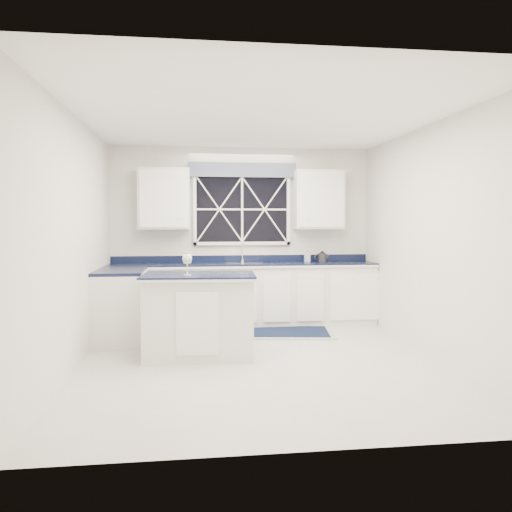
{
  "coord_description": "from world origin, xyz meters",
  "views": [
    {
      "loc": [
        -0.75,
        -5.47,
        1.57
      ],
      "look_at": [
        -0.01,
        0.4,
        1.15
      ],
      "focal_mm": 35.0,
      "sensor_mm": 36.0,
      "label": 1
    }
  ],
  "objects": [
    {
      "name": "window",
      "position": [
        0.0,
        2.2,
        1.83
      ],
      "size": [
        1.65,
        0.09,
        1.26
      ],
      "color": "black",
      "rests_on": "ground"
    },
    {
      "name": "soap_bottle",
      "position": [
        1.0,
        2.09,
        1.02
      ],
      "size": [
        0.09,
        0.09,
        0.17
      ],
      "primitive_type": "imported",
      "rotation": [
        0.0,
        0.0,
        0.14
      ],
      "color": "silver",
      "rests_on": "countertop"
    },
    {
      "name": "kettle",
      "position": [
        1.23,
        2.06,
        1.02
      ],
      "size": [
        0.25,
        0.18,
        0.18
      ],
      "rotation": [
        0.0,
        0.0,
        0.19
      ],
      "color": "#2B2B2D",
      "rests_on": "countertop"
    },
    {
      "name": "countertop",
      "position": [
        0.0,
        1.95,
        0.92
      ],
      "size": [
        3.98,
        0.64,
        0.04
      ],
      "primitive_type": "cube",
      "color": "black",
      "rests_on": "base_cabinets"
    },
    {
      "name": "ground",
      "position": [
        0.0,
        0.0,
        0.0
      ],
      "size": [
        4.5,
        4.5,
        0.0
      ],
      "primitive_type": "plane",
      "color": "#B4B4AF",
      "rests_on": "ground"
    },
    {
      "name": "back_wall",
      "position": [
        0.0,
        2.25,
        1.35
      ],
      "size": [
        4.0,
        0.1,
        2.7
      ],
      "primitive_type": "cube",
      "color": "silver",
      "rests_on": "ground"
    },
    {
      "name": "faucet",
      "position": [
        0.0,
        2.14,
        1.1
      ],
      "size": [
        0.05,
        0.2,
        0.3
      ],
      "color": "silver",
      "rests_on": "countertop"
    },
    {
      "name": "dishwasher",
      "position": [
        -1.1,
        1.95,
        0.41
      ],
      "size": [
        0.6,
        0.58,
        0.82
      ],
      "primitive_type": "cube",
      "color": "black",
      "rests_on": "ground"
    },
    {
      "name": "base_cabinets",
      "position": [
        -0.33,
        1.78,
        0.45
      ],
      "size": [
        3.99,
        1.6,
        0.9
      ],
      "color": "white",
      "rests_on": "ground"
    },
    {
      "name": "island",
      "position": [
        -0.69,
        0.28,
        0.48
      ],
      "size": [
        1.33,
        0.85,
        0.96
      ],
      "rotation": [
        0.0,
        0.0,
        -0.06
      ],
      "color": "white",
      "rests_on": "ground"
    },
    {
      "name": "upper_cabinets",
      "position": [
        0.0,
        2.08,
        1.9
      ],
      "size": [
        3.1,
        0.34,
        0.9
      ],
      "color": "white",
      "rests_on": "ground"
    },
    {
      "name": "rug",
      "position": [
        0.49,
        1.35,
        0.01
      ],
      "size": [
        1.51,
        1.05,
        0.02
      ],
      "rotation": [
        0.0,
        0.0,
        -0.14
      ],
      "color": "#A2A19D",
      "rests_on": "ground"
    },
    {
      "name": "wine_glass",
      "position": [
        -0.82,
        0.17,
        1.14
      ],
      "size": [
        0.11,
        0.11,
        0.26
      ],
      "color": "silver",
      "rests_on": "island"
    }
  ]
}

